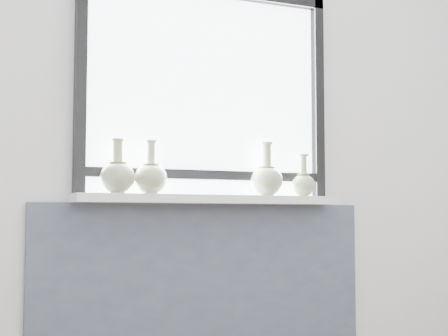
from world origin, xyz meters
name	(u,v)px	position (x,y,z in m)	size (l,w,h in m)	color
back_wall	(204,116)	(0.00, 1.81, 1.30)	(3.60, 0.02, 2.60)	silver
apron_panel	(205,293)	(0.00, 1.78, 0.43)	(1.70, 0.03, 0.86)	#4B5564
windowsill	(211,199)	(0.00, 1.71, 0.88)	(1.32, 0.18, 0.04)	white
window	(206,86)	(0.00, 1.77, 1.44)	(1.30, 0.06, 1.05)	black
vase_a	(117,175)	(-0.46, 1.69, 0.98)	(0.16, 0.16, 0.25)	#A5B38C
vase_b	(151,177)	(-0.31, 1.70, 0.98)	(0.15, 0.15, 0.25)	#A5B38C
vase_c	(267,179)	(0.30, 1.70, 0.99)	(0.16, 0.16, 0.27)	#A5B38C
vase_d	(303,183)	(0.50, 1.70, 0.97)	(0.12, 0.12, 0.21)	#A5B38C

